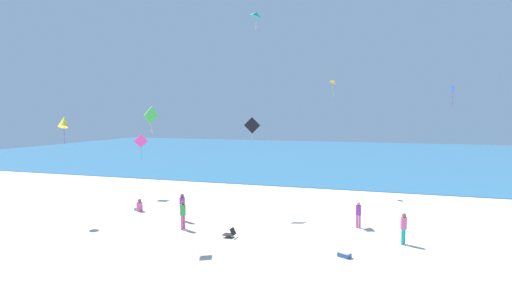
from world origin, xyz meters
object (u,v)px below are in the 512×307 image
at_px(kite_blue, 453,90).
at_px(kite_orange, 334,82).
at_px(beach_chair_near_camera, 230,233).
at_px(person_5, 182,205).
at_px(kite_teal, 257,14).
at_px(person_0, 358,213).
at_px(kite_black, 252,126).
at_px(person_1, 183,213).
at_px(person_4, 404,226).
at_px(kite_magenta, 141,142).
at_px(person_3, 139,206).
at_px(kite_yellow, 64,122).
at_px(kite_green, 151,116).
at_px(cooler_box, 344,255).

relative_size(kite_blue, kite_orange, 1.07).
relative_size(beach_chair_near_camera, kite_orange, 0.43).
height_order(person_5, kite_teal, kite_teal).
height_order(person_0, kite_orange, kite_orange).
distance_m(kite_blue, kite_black, 14.92).
distance_m(person_1, person_4, 11.66).
distance_m(kite_black, kite_magenta, 10.50).
bearing_deg(beach_chair_near_camera, kite_blue, -130.24).
height_order(person_1, kite_black, kite_black).
bearing_deg(kite_orange, kite_teal, -118.15).
xyz_separation_m(person_5, kite_orange, (6.91, 13.41, 8.04)).
distance_m(person_3, kite_yellow, 7.11).
relative_size(person_5, kite_black, 1.13).
distance_m(kite_green, kite_black, 7.76).
relative_size(cooler_box, kite_magenta, 0.32).
xyz_separation_m(person_0, kite_magenta, (-17.03, 4.49, 3.37)).
bearing_deg(person_4, kite_magenta, -177.28).
height_order(cooler_box, kite_teal, kite_teal).
relative_size(person_3, kite_teal, 0.67).
distance_m(beach_chair_near_camera, kite_blue, 19.61).
bearing_deg(kite_magenta, person_4, -19.59).
relative_size(person_1, kite_black, 1.10).
relative_size(person_4, person_5, 0.96).
xyz_separation_m(person_1, kite_green, (-0.69, -1.90, 5.39)).
relative_size(kite_blue, kite_teal, 1.26).
bearing_deg(person_3, cooler_box, -174.48).
xyz_separation_m(person_3, kite_blue, (19.63, 9.94, 7.75)).
xyz_separation_m(person_5, kite_black, (3.21, 3.54, 4.70)).
bearing_deg(person_0, kite_green, -37.65).
bearing_deg(person_1, kite_magenta, 145.87).
height_order(cooler_box, person_3, person_3).
bearing_deg(person_1, person_4, 16.08).
bearing_deg(kite_orange, person_1, -111.48).
height_order(kite_blue, kite_green, kite_blue).
relative_size(person_0, kite_yellow, 0.83).
bearing_deg(kite_blue, kite_green, -135.94).
distance_m(kite_yellow, kite_orange, 20.75).
distance_m(cooler_box, person_3, 14.86).
distance_m(beach_chair_near_camera, person_1, 3.22).
bearing_deg(kite_blue, person_5, -144.19).
height_order(beach_chair_near_camera, person_4, person_4).
bearing_deg(kite_yellow, kite_teal, 36.48).
bearing_deg(kite_magenta, person_1, -45.34).
xyz_separation_m(person_4, kite_green, (-12.31, -2.89, 5.41)).
relative_size(person_1, kite_teal, 1.29).
bearing_deg(person_4, kite_blue, 97.77).
distance_m(person_4, kite_orange, 17.24).
distance_m(person_4, kite_magenta, 20.89).
bearing_deg(person_5, kite_orange, 50.73).
distance_m(beach_chair_near_camera, kite_magenta, 14.41).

